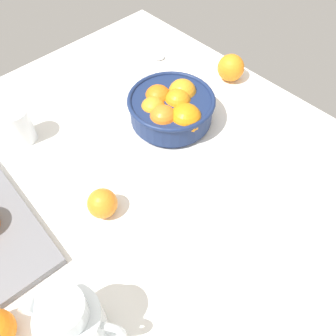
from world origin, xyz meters
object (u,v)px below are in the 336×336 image
juice_pitcher (74,325)px  loose_orange_1 (231,68)px  loose_orange_0 (102,203)px  juice_glass (19,128)px  fruit_bowl (172,108)px  spoon (150,63)px

juice_pitcher → loose_orange_1: 81.52cm
loose_orange_0 → juice_glass: bearing=-177.2°
fruit_bowl → juice_pitcher: (27.69, -50.09, 0.80)cm
fruit_bowl → loose_orange_0: (9.97, -30.91, -1.79)cm
juice_glass → spoon: (-0.91, 45.70, -3.75)cm
juice_pitcher → juice_glass: size_ratio=1.71×
loose_orange_1 → juice_pitcher: bearing=-69.1°
juice_glass → loose_orange_0: 32.60cm
loose_orange_0 → fruit_bowl: bearing=107.9°
fruit_bowl → loose_orange_0: 32.53cm
fruit_bowl → juice_glass: 39.59cm
loose_orange_0 → loose_orange_1: size_ratio=0.84×
loose_orange_1 → spoon: 25.84cm
spoon → juice_glass: bearing=-88.9°
fruit_bowl → juice_glass: (-22.59, -32.50, -0.99)cm
juice_glass → spoon: 45.86cm
fruit_bowl → juice_glass: size_ratio=2.39×
fruit_bowl → loose_orange_0: size_ratio=3.44×
fruit_bowl → juice_glass: bearing=-124.8°
loose_orange_1 → juice_glass: bearing=-109.9°
juice_pitcher → spoon: size_ratio=0.93×
fruit_bowl → loose_orange_1: bearing=93.0°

